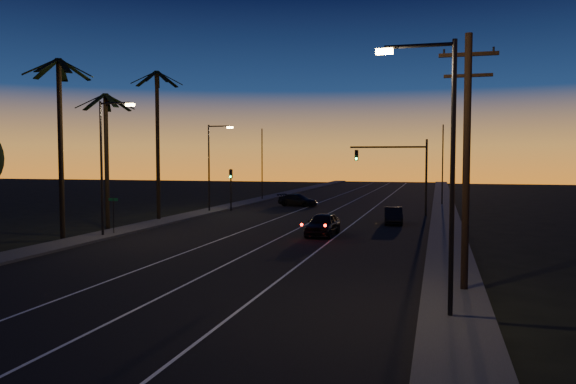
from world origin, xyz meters
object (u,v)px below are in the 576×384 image
(cross_car, at_px, (298,200))
(utility_pole, at_px, (467,156))
(signal_mast, at_px, (400,163))
(lead_car, at_px, (323,224))
(right_car, at_px, (393,216))

(cross_car, bearing_deg, utility_pole, -66.70)
(signal_mast, xyz_separation_m, lead_car, (-4.12, -15.40, -4.00))
(right_car, relative_size, cross_car, 0.84)
(lead_car, relative_size, right_car, 1.23)
(signal_mast, bearing_deg, utility_pole, -81.53)
(signal_mast, distance_m, cross_car, 14.07)
(utility_pole, distance_m, right_car, 23.62)
(lead_car, bearing_deg, right_car, 63.18)
(utility_pole, bearing_deg, right_car, 101.14)
(utility_pole, relative_size, signal_mast, 1.41)
(lead_car, distance_m, cross_car, 23.60)
(signal_mast, bearing_deg, right_car, -90.09)
(signal_mast, height_order, lead_car, signal_mast)
(utility_pole, bearing_deg, cross_car, 113.30)
(right_car, bearing_deg, utility_pole, -78.86)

